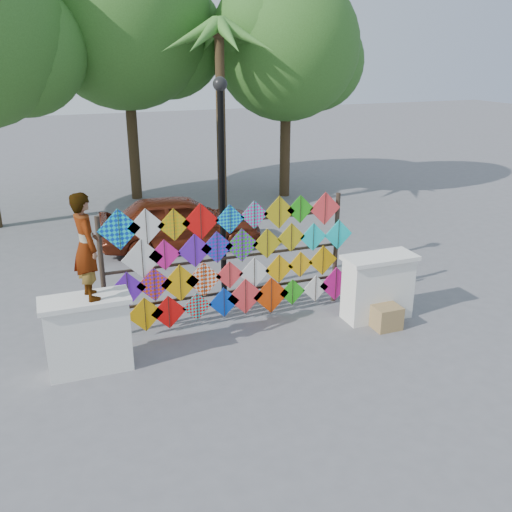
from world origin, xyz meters
The scene contains 12 objects.
ground centered at (0.00, 0.00, 0.00)m, with size 80.00×80.00×0.00m, color slate.
parapet_left centered at (-2.70, -0.20, 0.65)m, with size 1.40×0.65×1.28m.
parapet_right centered at (2.70, -0.20, 0.65)m, with size 1.40×0.65×1.28m.
kite_rack centered at (0.04, 0.72, 1.21)m, with size 4.95×0.24×2.42m.
tree_mid centered at (0.11, 11.03, 5.77)m, with size 6.30×5.60×8.61m.
tree_east centered at (5.09, 9.53, 4.99)m, with size 5.40×4.80×7.42m.
palm_tree centered at (2.20, 8.00, 4.95)m, with size 3.62×3.62×5.83m.
vendor_woman centered at (-2.58, -0.20, 2.12)m, with size 0.61×0.40×1.69m, color #99999E.
sedan centered at (0.16, 5.22, 0.71)m, with size 1.68×4.17×1.42m, color #5D2010.
lamppost centered at (0.30, 2.00, 2.69)m, with size 0.28×0.28×4.46m.
cardboard_box_near centered at (2.63, -0.65, 0.22)m, with size 0.50×0.45×0.45m, color #9F784D.
cardboard_box_far centered at (2.78, -0.50, 0.16)m, with size 0.37×0.34×0.31m, color #9F784D.
Camera 1 is at (-3.11, -8.77, 4.95)m, focal length 40.00 mm.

